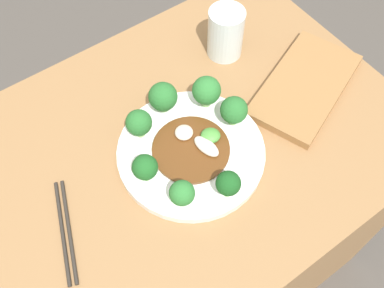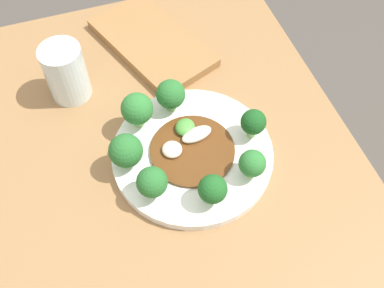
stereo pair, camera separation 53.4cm
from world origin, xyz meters
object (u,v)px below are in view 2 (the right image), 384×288
object	(u,v)px
broccoli_south	(252,121)
cutting_board	(152,43)
plate	(192,153)
broccoli_northeast	(137,109)
stirfry_center	(190,145)
broccoli_northwest	(152,182)
drinking_glass	(66,72)
broccoli_west	(213,189)
broccoli_east	(171,94)
broccoli_southwest	(252,164)
broccoli_north	(126,151)

from	to	relation	value
broccoli_south	cutting_board	size ratio (longest dim) A/B	0.20
plate	broccoli_south	distance (m)	0.12
broccoli_northeast	stirfry_center	world-z (taller)	broccoli_northeast
broccoli_northwest	stirfry_center	xyz separation A→B (m)	(0.07, -0.09, -0.03)
broccoli_northeast	drinking_glass	distance (m)	0.17
plate	stirfry_center	xyz separation A→B (m)	(0.01, 0.00, 0.02)
plate	broccoli_west	size ratio (longest dim) A/B	4.64
broccoli_west	stirfry_center	xyz separation A→B (m)	(0.11, 0.00, -0.03)
broccoli_east	broccoli_west	bearing A→B (deg)	-178.41
broccoli_south	broccoli_northwest	xyz separation A→B (m)	(-0.06, 0.20, 0.00)
drinking_glass	broccoli_northeast	bearing A→B (deg)	-141.03
broccoli_southwest	broccoli_north	bearing A→B (deg)	65.26
plate	broccoli_south	world-z (taller)	broccoli_south
broccoli_south	stirfry_center	distance (m)	0.12
broccoli_south	broccoli_east	bearing A→B (deg)	49.21
broccoli_northwest	drinking_glass	xyz separation A→B (m)	(0.28, 0.09, 0.00)
broccoli_southwest	broccoli_north	world-z (taller)	broccoli_north
broccoli_south	drinking_glass	bearing A→B (deg)	53.43
plate	broccoli_north	world-z (taller)	broccoli_north
broccoli_northeast	broccoli_east	size ratio (longest dim) A/B	1.09
broccoli_southwest	cutting_board	size ratio (longest dim) A/B	0.19
stirfry_center	drinking_glass	size ratio (longest dim) A/B	1.31
broccoli_north	drinking_glass	size ratio (longest dim) A/B	0.59
broccoli_northwest	cutting_board	distance (m)	0.37
drinking_glass	plate	bearing A→B (deg)	-140.68
broccoli_north	stirfry_center	bearing A→B (deg)	-91.07
broccoli_northeast	broccoli_west	size ratio (longest dim) A/B	1.16
broccoli_northwest	stirfry_center	world-z (taller)	broccoli_northwest
broccoli_northwest	cutting_board	xyz separation A→B (m)	(0.36, -0.10, -0.05)
broccoli_north	drinking_glass	xyz separation A→B (m)	(0.21, 0.07, 0.00)
broccoli_northwest	broccoli_north	xyz separation A→B (m)	(0.07, 0.03, -0.00)
plate	drinking_glass	bearing A→B (deg)	39.32
drinking_glass	stirfry_center	bearing A→B (deg)	-139.61
plate	broccoli_east	size ratio (longest dim) A/B	4.34
plate	cutting_board	world-z (taller)	cutting_board
broccoli_southwest	cutting_board	bearing A→B (deg)	10.88
broccoli_east	broccoli_southwest	distance (m)	0.20
broccoli_east	broccoli_west	size ratio (longest dim) A/B	1.07
broccoli_west	broccoli_south	bearing A→B (deg)	-46.89
drinking_glass	broccoli_northwest	bearing A→B (deg)	-162.10
broccoli_southwest	broccoli_north	size ratio (longest dim) A/B	0.86
broccoli_southwest	broccoli_northwest	size ratio (longest dim) A/B	0.90
broccoli_southwest	stirfry_center	size ratio (longest dim) A/B	0.39
broccoli_south	broccoli_north	bearing A→B (deg)	87.79
broccoli_south	broccoli_north	distance (m)	0.23
plate	broccoli_west	distance (m)	0.11
broccoli_northwest	broccoli_north	distance (m)	0.08
broccoli_northeast	cutting_board	distance (m)	0.23
broccoli_north	cutting_board	distance (m)	0.31
drinking_glass	cutting_board	size ratio (longest dim) A/B	0.37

